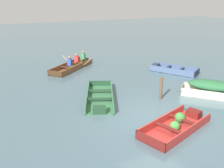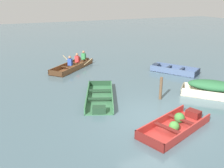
{
  "view_description": "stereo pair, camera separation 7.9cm",
  "coord_description": "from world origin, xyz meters",
  "px_view_note": "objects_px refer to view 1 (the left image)",
  "views": [
    {
      "loc": [
        -5.36,
        -7.03,
        4.52
      ],
      "look_at": [
        -0.35,
        3.65,
        0.35
      ],
      "focal_mm": 40.0,
      "sensor_mm": 36.0,
      "label": 1
    },
    {
      "loc": [
        -5.28,
        -7.06,
        4.52
      ],
      "look_at": [
        -0.35,
        3.65,
        0.35
      ],
      "focal_mm": 40.0,
      "sensor_mm": 36.0,
      "label": 2
    }
  ],
  "objects_px": {
    "dinghy_red_foreground": "(177,124)",
    "skiff_green_near_moored": "(100,98)",
    "skiff_cream_mid_moored": "(214,87)",
    "rowboat_wooden_brown_with_crew": "(74,65)",
    "mooring_post": "(161,88)",
    "skiff_slate_blue_far_moored": "(172,70)"
  },
  "relations": [
    {
      "from": "skiff_slate_blue_far_moored",
      "to": "rowboat_wooden_brown_with_crew",
      "type": "height_order",
      "value": "rowboat_wooden_brown_with_crew"
    },
    {
      "from": "dinghy_red_foreground",
      "to": "skiff_green_near_moored",
      "type": "xyz_separation_m",
      "value": [
        -1.56,
        3.57,
        -0.04
      ]
    },
    {
      "from": "skiff_slate_blue_far_moored",
      "to": "skiff_green_near_moored",
      "type": "bearing_deg",
      "value": -159.32
    },
    {
      "from": "skiff_cream_mid_moored",
      "to": "mooring_post",
      "type": "relative_size",
      "value": 2.54
    },
    {
      "from": "skiff_green_near_moored",
      "to": "rowboat_wooden_brown_with_crew",
      "type": "bearing_deg",
      "value": 84.85
    },
    {
      "from": "skiff_cream_mid_moored",
      "to": "rowboat_wooden_brown_with_crew",
      "type": "xyz_separation_m",
      "value": [
        -4.5,
        7.67,
        -0.26
      ]
    },
    {
      "from": "skiff_slate_blue_far_moored",
      "to": "rowboat_wooden_brown_with_crew",
      "type": "distance_m",
      "value": 6.39
    },
    {
      "from": "skiff_cream_mid_moored",
      "to": "skiff_slate_blue_far_moored",
      "type": "xyz_separation_m",
      "value": [
        0.77,
        4.07,
        -0.32
      ]
    },
    {
      "from": "skiff_green_near_moored",
      "to": "skiff_cream_mid_moored",
      "type": "distance_m",
      "value": 5.38
    },
    {
      "from": "dinghy_red_foreground",
      "to": "mooring_post",
      "type": "relative_size",
      "value": 3.01
    },
    {
      "from": "skiff_cream_mid_moored",
      "to": "skiff_slate_blue_far_moored",
      "type": "relative_size",
      "value": 0.91
    },
    {
      "from": "dinghy_red_foreground",
      "to": "skiff_green_near_moored",
      "type": "height_order",
      "value": "dinghy_red_foreground"
    },
    {
      "from": "skiff_cream_mid_moored",
      "to": "skiff_slate_blue_far_moored",
      "type": "distance_m",
      "value": 4.15
    },
    {
      "from": "skiff_cream_mid_moored",
      "to": "skiff_green_near_moored",
      "type": "bearing_deg",
      "value": 159.5
    },
    {
      "from": "skiff_green_near_moored",
      "to": "rowboat_wooden_brown_with_crew",
      "type": "height_order",
      "value": "rowboat_wooden_brown_with_crew"
    },
    {
      "from": "skiff_slate_blue_far_moored",
      "to": "rowboat_wooden_brown_with_crew",
      "type": "xyz_separation_m",
      "value": [
        -5.27,
        3.6,
        0.06
      ]
    },
    {
      "from": "dinghy_red_foreground",
      "to": "rowboat_wooden_brown_with_crew",
      "type": "height_order",
      "value": "rowboat_wooden_brown_with_crew"
    },
    {
      "from": "dinghy_red_foreground",
      "to": "mooring_post",
      "type": "height_order",
      "value": "mooring_post"
    },
    {
      "from": "skiff_green_near_moored",
      "to": "skiff_cream_mid_moored",
      "type": "xyz_separation_m",
      "value": [
        5.02,
        -1.88,
        0.36
      ]
    },
    {
      "from": "skiff_green_near_moored",
      "to": "skiff_slate_blue_far_moored",
      "type": "height_order",
      "value": "skiff_slate_blue_far_moored"
    },
    {
      "from": "skiff_green_near_moored",
      "to": "rowboat_wooden_brown_with_crew",
      "type": "xyz_separation_m",
      "value": [
        0.52,
        5.79,
        0.1
      ]
    },
    {
      "from": "skiff_green_near_moored",
      "to": "mooring_post",
      "type": "distance_m",
      "value": 2.84
    }
  ]
}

